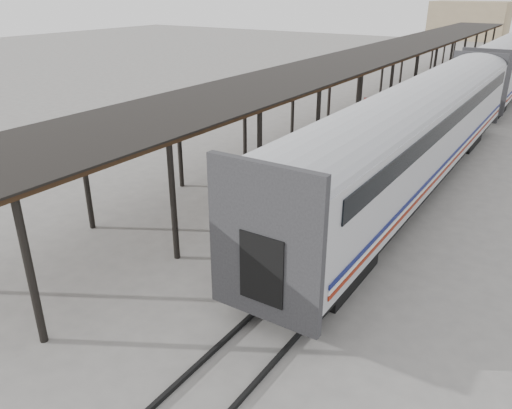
{
  "coord_description": "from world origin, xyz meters",
  "views": [
    {
      "loc": [
        8.6,
        -12.56,
        8.13
      ],
      "look_at": [
        0.57,
        -0.21,
        1.7
      ],
      "focal_mm": 35.0,
      "sensor_mm": 36.0,
      "label": 1
    }
  ],
  "objects_px": {
    "baggage_cart": "(260,240)",
    "porter": "(256,220)",
    "pedestrian": "(376,113)",
    "luggage_tug": "(370,113)"
  },
  "relations": [
    {
      "from": "luggage_tug",
      "to": "pedestrian",
      "type": "relative_size",
      "value": 1.01
    },
    {
      "from": "luggage_tug",
      "to": "pedestrian",
      "type": "distance_m",
      "value": 1.19
    },
    {
      "from": "baggage_cart",
      "to": "porter",
      "type": "relative_size",
      "value": 1.54
    },
    {
      "from": "luggage_tug",
      "to": "pedestrian",
      "type": "bearing_deg",
      "value": -66.62
    },
    {
      "from": "baggage_cart",
      "to": "pedestrian",
      "type": "height_order",
      "value": "pedestrian"
    },
    {
      "from": "baggage_cart",
      "to": "pedestrian",
      "type": "bearing_deg",
      "value": 107.01
    },
    {
      "from": "baggage_cart",
      "to": "porter",
      "type": "distance_m",
      "value": 1.25
    },
    {
      "from": "luggage_tug",
      "to": "porter",
      "type": "xyz_separation_m",
      "value": [
        3.77,
        -19.29,
        1.0
      ]
    },
    {
      "from": "baggage_cart",
      "to": "luggage_tug",
      "type": "bearing_deg",
      "value": 108.8
    },
    {
      "from": "porter",
      "to": "pedestrian",
      "type": "height_order",
      "value": "porter"
    }
  ]
}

